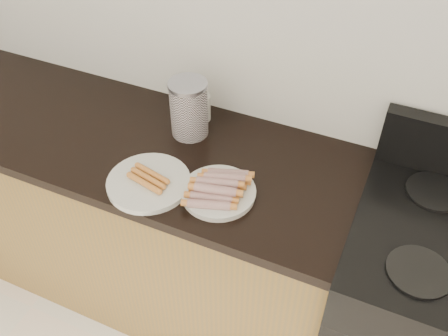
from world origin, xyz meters
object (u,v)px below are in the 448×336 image
at_px(side_plate, 149,183).
at_px(canister, 189,108).
at_px(stove, 441,329).
at_px(main_plate, 218,193).
at_px(mug, 200,107).

xyz_separation_m(side_plate, canister, (-0.00, 0.30, 0.10)).
bearing_deg(side_plate, stove, 9.08).
bearing_deg(side_plate, main_plate, 12.62).
xyz_separation_m(canister, mug, (-0.00, 0.09, -0.06)).
relative_size(stove, side_plate, 3.30).
distance_m(stove, main_plate, 0.93).
bearing_deg(main_plate, mug, 124.17).
bearing_deg(side_plate, mug, 90.78).
height_order(side_plate, mug, mug).
relative_size(stove, mug, 9.02).
height_order(main_plate, canister, canister).
height_order(stove, main_plate, main_plate).
bearing_deg(main_plate, canister, 132.40).
relative_size(main_plate, side_plate, 0.86).
xyz_separation_m(stove, main_plate, (-0.80, -0.11, 0.45)).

